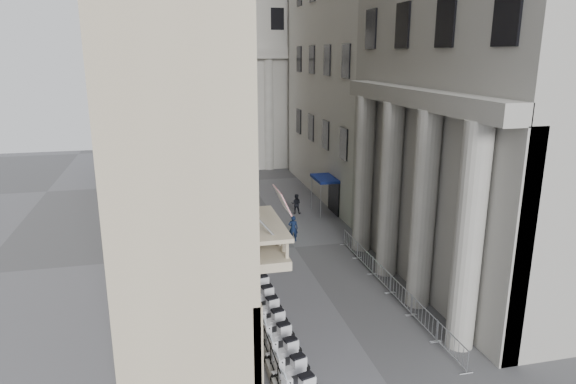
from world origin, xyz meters
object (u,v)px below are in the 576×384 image
object	(u,v)px
info_kiosk	(251,224)
pedestrian_a	(293,228)
street_lamp	(226,172)
pedestrian_b	(296,204)
security_tent	(223,179)

from	to	relation	value
info_kiosk	pedestrian_a	size ratio (longest dim) A/B	1.08
street_lamp	pedestrian_b	world-z (taller)	street_lamp
pedestrian_a	pedestrian_b	world-z (taller)	pedestrian_a
pedestrian_a	pedestrian_b	bearing A→B (deg)	-93.29
street_lamp	security_tent	bearing A→B (deg)	91.04
info_kiosk	security_tent	bearing A→B (deg)	117.90
info_kiosk	pedestrian_b	xyz separation A→B (m)	(4.42, 4.64, -0.18)
street_lamp	info_kiosk	bearing A→B (deg)	-50.32
pedestrian_a	pedestrian_b	distance (m)	6.30
security_tent	pedestrian_a	size ratio (longest dim) A/B	2.04
security_tent	pedestrian_b	world-z (taller)	security_tent
security_tent	pedestrian_a	xyz separation A→B (m)	(3.80, -8.84, -1.60)
street_lamp	pedestrian_b	xyz separation A→B (m)	(5.86, 2.58, -3.53)
security_tent	pedestrian_a	bearing A→B (deg)	-66.76
security_tent	street_lamp	size ratio (longest dim) A/B	0.50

